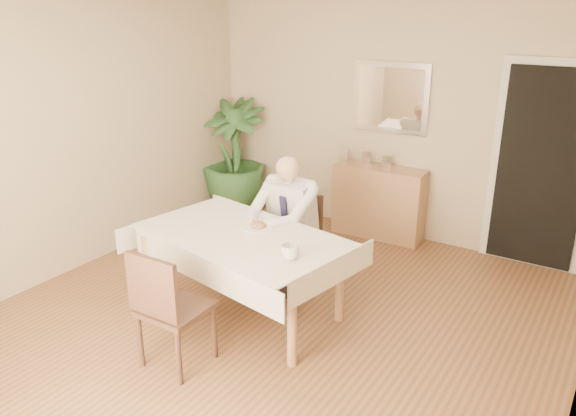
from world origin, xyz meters
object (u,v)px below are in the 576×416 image
Objects in this scene: seated_man at (282,219)px; sideboard at (379,202)px; chair_near at (166,304)px; dining_table at (242,244)px; coffee_mug at (290,252)px; chair_far at (298,232)px; potted_palm at (234,156)px.

seated_man is 1.69m from sideboard.
chair_near is 0.92× the size of sideboard.
dining_table is 1.52× the size of seated_man.
dining_table is at bearing -90.00° from seated_man.
dining_table is at bearing 88.15° from chair_near.
chair_near is at bearing -130.25° from coffee_mug.
dining_table is 0.59m from seated_man.
sideboard is (0.23, 2.24, -0.26)m from dining_table.
coffee_mug is 0.14× the size of sideboard.
chair_far is 0.36m from seated_man.
chair_near is 3.12m from sideboard.
dining_table is 13.72× the size of coffee_mug.
potted_palm is at bearing 139.29° from dining_table.
seated_man is (0.00, -0.28, 0.23)m from chair_far.
chair_near reaches higher than dining_table.
potted_palm is (-1.67, 1.45, 0.01)m from seated_man.
seated_man reaches higher than chair_far.
chair_far is 1.38m from sideboard.
coffee_mug reaches higher than dining_table.
dining_table is 1.87× the size of sideboard.
dining_table is 2.27× the size of chair_far.
chair_near is 3.36m from potted_palm.
chair_far is at bearing 99.95° from dining_table.
sideboard is at bearing 98.37° from coffee_mug.
dining_table is at bearing -92.12° from chair_far.
chair_near is 1.48m from seated_man.
potted_palm is (-2.26, 2.22, -0.10)m from coffee_mug.
seated_man is 2.22m from potted_palm.
chair_near reaches higher than chair_far.
chair_far is 0.59× the size of potted_palm.
seated_man reaches higher than coffee_mug.
seated_man is at bearing -100.27° from sideboard.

